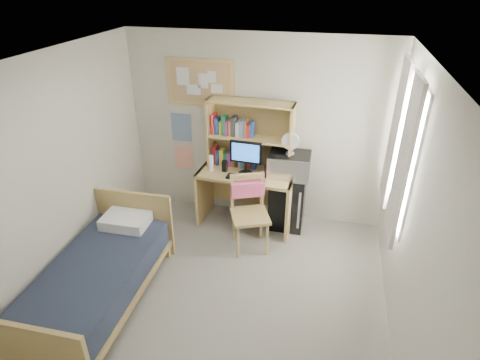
% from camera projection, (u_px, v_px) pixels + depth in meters
% --- Properties ---
extents(floor, '(3.60, 4.20, 0.02)m').
position_uv_depth(floor, '(216.00, 312.00, 4.35)').
color(floor, gray).
rests_on(floor, ground).
extents(ceiling, '(3.60, 4.20, 0.02)m').
position_uv_depth(ceiling, '(207.00, 68.00, 3.12)').
color(ceiling, white).
rests_on(ceiling, wall_back).
extents(wall_back, '(3.60, 0.04, 2.60)m').
position_uv_depth(wall_back, '(257.00, 130.00, 5.53)').
color(wall_back, beige).
rests_on(wall_back, floor).
extents(wall_left, '(0.04, 4.20, 2.60)m').
position_uv_depth(wall_left, '(44.00, 188.00, 4.10)').
color(wall_left, beige).
rests_on(wall_left, floor).
extents(wall_right, '(0.04, 4.20, 2.60)m').
position_uv_depth(wall_right, '(417.00, 237.00, 3.36)').
color(wall_right, beige).
rests_on(wall_right, floor).
extents(window_unit, '(0.10, 1.40, 1.70)m').
position_uv_depth(window_unit, '(402.00, 148.00, 4.26)').
color(window_unit, white).
rests_on(window_unit, wall_right).
extents(curtain_left, '(0.04, 0.55, 1.70)m').
position_uv_depth(curtain_left, '(403.00, 163.00, 3.92)').
color(curtain_left, silver).
rests_on(curtain_left, wall_right).
extents(curtain_right, '(0.04, 0.55, 1.70)m').
position_uv_depth(curtain_right, '(395.00, 134.00, 4.61)').
color(curtain_right, silver).
rests_on(curtain_right, wall_right).
extents(bulletin_board, '(0.94, 0.03, 0.64)m').
position_uv_depth(bulletin_board, '(200.00, 83.00, 5.38)').
color(bulletin_board, tan).
rests_on(bulletin_board, wall_back).
extents(poster_wave, '(0.30, 0.01, 0.42)m').
position_uv_depth(poster_wave, '(182.00, 127.00, 5.77)').
color(poster_wave, '#214E87').
rests_on(poster_wave, wall_back).
extents(poster_japan, '(0.28, 0.01, 0.36)m').
position_uv_depth(poster_japan, '(184.00, 157.00, 5.99)').
color(poster_japan, '#E54E28').
rests_on(poster_japan, wall_back).
extents(desk, '(1.35, 0.73, 0.82)m').
position_uv_depth(desk, '(247.00, 198.00, 5.66)').
color(desk, tan).
rests_on(desk, floor).
extents(desk_chair, '(0.66, 0.66, 1.01)m').
position_uv_depth(desk_chair, '(250.00, 215.00, 5.09)').
color(desk_chair, tan).
rests_on(desk_chair, floor).
extents(mini_fridge, '(0.48, 0.48, 0.81)m').
position_uv_depth(mini_fridge, '(287.00, 200.00, 5.63)').
color(mini_fridge, black).
rests_on(mini_fridge, floor).
extents(bed, '(0.99, 1.93, 0.53)m').
position_uv_depth(bed, '(98.00, 284.00, 4.34)').
color(bed, '#191F2E').
rests_on(bed, floor).
extents(hutch, '(1.18, 0.36, 0.95)m').
position_uv_depth(hutch, '(250.00, 136.00, 5.37)').
color(hutch, tan).
rests_on(hutch, desk).
extents(monitor, '(0.43, 0.06, 0.45)m').
position_uv_depth(monitor, '(246.00, 159.00, 5.31)').
color(monitor, black).
rests_on(monitor, desk).
extents(keyboard, '(0.45, 0.17, 0.02)m').
position_uv_depth(keyboard, '(243.00, 178.00, 5.30)').
color(keyboard, black).
rests_on(keyboard, desk).
extents(speaker_left, '(0.07, 0.07, 0.15)m').
position_uv_depth(speaker_left, '(225.00, 166.00, 5.46)').
color(speaker_left, black).
rests_on(speaker_left, desk).
extents(speaker_right, '(0.08, 0.08, 0.18)m').
position_uv_depth(speaker_right, '(267.00, 171.00, 5.30)').
color(speaker_right, black).
rests_on(speaker_right, desk).
extents(water_bottle, '(0.07, 0.07, 0.22)m').
position_uv_depth(water_bottle, '(211.00, 163.00, 5.46)').
color(water_bottle, white).
rests_on(water_bottle, desk).
extents(hoodie, '(0.44, 0.29, 0.20)m').
position_uv_depth(hoodie, '(247.00, 189.00, 5.14)').
color(hoodie, '#E4567F').
rests_on(hoodie, desk_chair).
extents(microwave, '(0.54, 0.41, 0.31)m').
position_uv_depth(microwave, '(289.00, 165.00, 5.34)').
color(microwave, '#BABABF').
rests_on(microwave, mini_fridge).
extents(desk_fan, '(0.23, 0.23, 0.28)m').
position_uv_depth(desk_fan, '(291.00, 144.00, 5.20)').
color(desk_fan, white).
rests_on(desk_fan, microwave).
extents(pillow, '(0.55, 0.39, 0.13)m').
position_uv_depth(pillow, '(126.00, 221.00, 4.83)').
color(pillow, white).
rests_on(pillow, bed).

